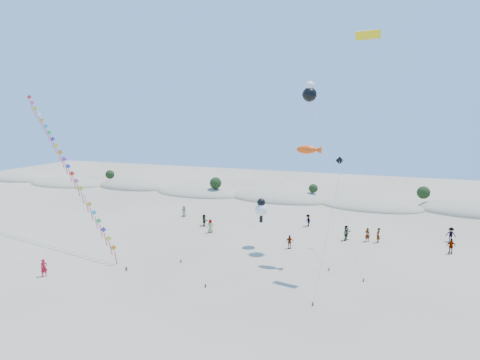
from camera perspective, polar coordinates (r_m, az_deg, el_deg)
The scene contains 10 objects.
ground at distance 33.96m, azimuth -14.26°, elevation -17.89°, with size 160.00×160.00×0.00m, color gray.
dune_ridge at distance 73.40m, azimuth 6.49°, elevation -2.62°, with size 145.30×11.49×5.57m.
kite_train at distance 51.49m, azimuth -23.43°, elevation 2.05°, with size 22.08×10.33×18.27m.
fish_kite at distance 41.25m, azimuth 9.75°, elevation 4.21°, with size 8.59×10.14×12.25m.
cartoon_kite_low at distance 46.70m, azimuth 3.01°, elevation -4.03°, with size 7.09×8.78×5.72m.
cartoon_kite_high at distance 45.91m, azimuth 9.88°, elevation 12.08°, with size 8.02×9.07×18.94m.
parafoil_kite at distance 40.37m, azimuth 17.60°, elevation 18.46°, with size 4.00×9.87×22.91m.
dark_kite at distance 45.74m, azimuth 13.61°, elevation -1.20°, with size 0.91×8.92×10.51m.
flyer_foreground at distance 43.45m, azimuth -26.11°, elevation -11.14°, with size 0.63×0.41×1.72m, color #AF0E23.
beachgoers at distance 52.39m, azimuth 10.72°, elevation -6.84°, with size 37.20×10.93×1.86m.
Camera 1 is at (17.34, -24.77, 15.46)m, focal length 30.00 mm.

